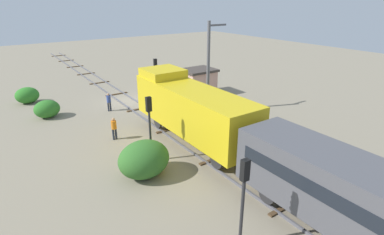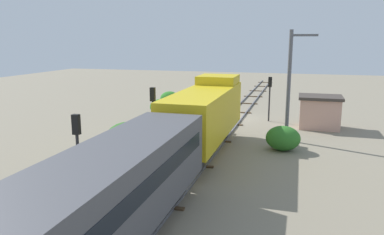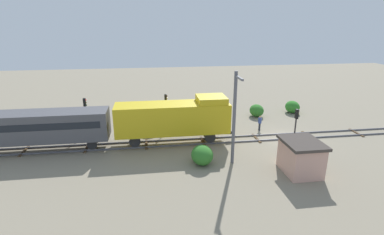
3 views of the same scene
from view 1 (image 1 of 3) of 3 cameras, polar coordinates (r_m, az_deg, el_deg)
The scene contains 14 objects.
ground_plane at distance 31.08m, azimuth -12.28°, elevation 3.01°, with size 103.17×103.17×0.00m, color gray.
railway_track at distance 31.06m, azimuth -12.29°, elevation 3.14°, with size 2.40×68.78×0.16m.
locomotive at distance 20.52m, azimuth -0.42°, elevation 2.01°, with size 2.90×11.60×4.60m.
traffic_signal_near at distance 31.27m, azimuth -6.96°, elevation 8.84°, with size 0.32×0.34×4.05m.
traffic_signal_mid at distance 18.35m, azimuth -8.14°, elevation 0.00°, with size 0.32×0.34×4.28m.
traffic_signal_far at distance 12.08m, azimuth 9.79°, elevation -13.04°, with size 0.32×0.34×4.11m.
worker_near_track at distance 28.49m, azimuth -15.57°, elevation 3.11°, with size 0.38×0.38×1.70m.
worker_by_signal at distance 22.53m, azimuth -14.65°, elevation -1.74°, with size 0.38×0.38×1.70m.
catenary_mast at distance 26.54m, azimuth 3.21°, elevation 9.85°, with size 1.94×0.28×8.02m.
relay_hut at distance 32.49m, azimuth 1.22°, elevation 6.88°, with size 3.50×2.90×2.74m.
bush_near at distance 33.86m, azimuth -28.89°, elevation 3.72°, with size 2.20×1.80×1.60m, color #2E7926.
bush_mid at distance 17.57m, azimuth -9.13°, elevation -7.86°, with size 3.03×2.48×2.20m, color #316526.
bush_far at distance 28.88m, azimuth -25.90°, elevation 1.47°, with size 2.14×1.75×1.56m, color #2E7126.
bush_back at distance 25.41m, azimuth 6.33°, elevation 1.16°, with size 2.30×1.88×1.67m, color #2E7126.
Camera 1 is at (10.76, 27.51, 9.67)m, focal length 28.00 mm.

